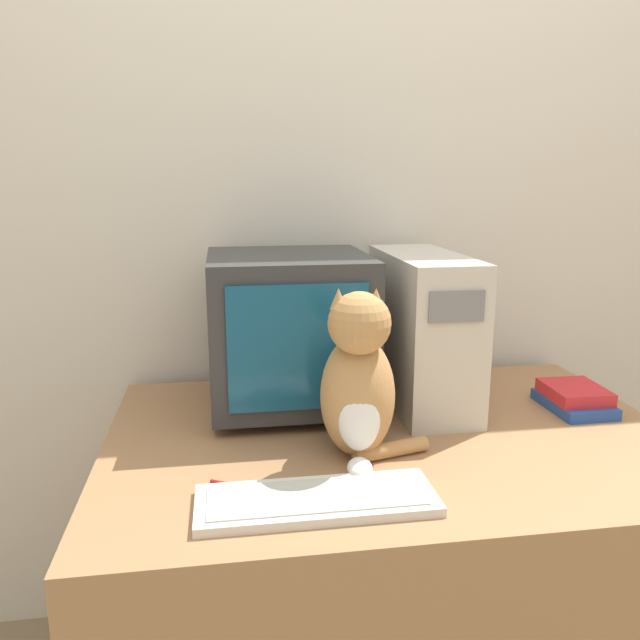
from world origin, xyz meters
name	(u,v)px	position (x,y,z in m)	size (l,w,h in m)	color
wall_back	(351,217)	(0.00, 0.98, 1.25)	(7.00, 0.05, 2.50)	beige
desk	(389,576)	(0.00, 0.46, 0.39)	(1.34, 0.91, 0.78)	#9E7047
crt_monitor	(289,329)	(-0.22, 0.67, 0.99)	(0.40, 0.41, 0.40)	#333333
computer_tower	(422,329)	(0.13, 0.66, 0.98)	(0.19, 0.47, 0.40)	beige
keyboard	(317,500)	(-0.23, 0.15, 0.79)	(0.45, 0.16, 0.02)	silver
cat	(359,384)	(-0.11, 0.35, 0.94)	(0.25, 0.26, 0.38)	#B7844C
book_stack	(574,398)	(0.51, 0.53, 0.81)	(0.14, 0.20, 0.06)	#234793
pen	(246,489)	(-0.36, 0.23, 0.78)	(0.14, 0.09, 0.01)	maroon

